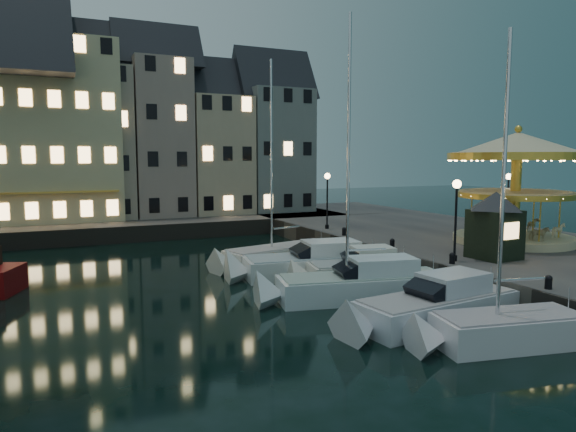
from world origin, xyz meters
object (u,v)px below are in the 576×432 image
bollard_a (548,281)px  motorboat_f (274,257)px  bollard_c (392,243)px  motorboat_c (355,285)px  bollard_b (452,258)px  motorboat_a (495,332)px  bollard_d (344,231)px  motorboat_e (308,265)px  streetlamp_b (456,208)px  streetlamp_c (327,193)px  streetlamp_d (508,194)px  carousel (517,166)px  ticket_kiosk (495,213)px  motorboat_d (353,272)px  motorboat_b (430,309)px

bollard_a → motorboat_f: bearing=111.9°
bollard_c → motorboat_c: (-5.46, -4.65, -0.92)m
bollard_b → motorboat_f: motorboat_f is taller
bollard_a → bollard_b: size_ratio=1.00×
bollard_a → motorboat_c: bearing=133.0°
motorboat_a → motorboat_c: bearing=99.5°
bollard_d → motorboat_e: (-5.26, -4.93, -0.96)m
streetlamp_b → bollard_c: size_ratio=7.32×
streetlamp_c → bollard_a: streetlamp_c is taller
streetlamp_d → carousel: carousel is taller
streetlamp_d → bollard_c: 12.40m
motorboat_a → carousel: (12.39, 10.38, 5.54)m
bollard_c → motorboat_f: 7.20m
bollard_d → motorboat_f: size_ratio=0.05×
motorboat_f → streetlamp_d: bearing=-5.1°
motorboat_e → carousel: 14.61m
motorboat_f → ticket_kiosk: bearing=-45.3°
motorboat_e → motorboat_f: size_ratio=0.80×
ticket_kiosk → motorboat_f: bearing=134.7°
bollard_b → bollard_c: 5.00m
streetlamp_c → bollard_d: (-0.60, -3.50, -2.41)m
motorboat_a → motorboat_d: motorboat_a is taller
streetlamp_b → bollard_a: bearing=-95.7°
streetlamp_c → motorboat_f: size_ratio=0.37×
streetlamp_b → bollard_d: streetlamp_b is taller
streetlamp_b → motorboat_e: 8.45m
streetlamp_c → bollard_b: streetlamp_c is taller
streetlamp_b → bollard_a: size_ratio=7.32×
bollard_c → bollard_d: 5.50m
bollard_d → streetlamp_c: bearing=80.3°
motorboat_f → motorboat_a: bearing=-84.3°
streetlamp_b → motorboat_b: 7.71m
streetlamp_b → bollard_b: 2.54m
motorboat_a → bollard_d: bearing=76.2°
motorboat_b → motorboat_c: (-0.77, 4.33, 0.04)m
bollard_a → bollard_b: bearing=90.0°
streetlamp_c → carousel: (7.54, -10.47, 2.06)m
motorboat_e → carousel: bearing=-8.7°
streetlamp_d → bollard_a: bearing=-132.5°
motorboat_c → motorboat_f: 8.73m
motorboat_f → carousel: bearing=-21.6°
motorboat_c → streetlamp_d: bearing=22.4°
streetlamp_c → bollard_b: 14.22m
motorboat_c → motorboat_e: motorboat_c is taller
streetlamp_d → streetlamp_b: bearing=-148.2°
bollard_a → ticket_kiosk: ticket_kiosk is taller
motorboat_b → motorboat_c: motorboat_c is taller
streetlamp_c → streetlamp_d: size_ratio=1.00×
bollard_c → motorboat_d: (-3.98, -2.10, -0.97)m
streetlamp_d → bollard_d: bearing=165.9°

